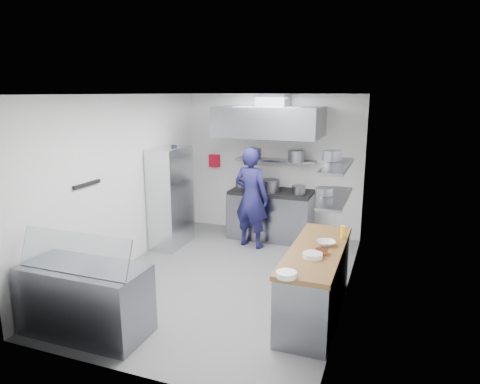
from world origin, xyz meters
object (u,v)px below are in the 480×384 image
at_px(gas_range, 271,216).
at_px(wire_rack, 171,197).
at_px(display_case, 86,300).
at_px(chef, 251,198).

height_order(gas_range, wire_rack, wire_rack).
distance_m(gas_range, wire_rack, 2.00).
bearing_deg(wire_rack, display_case, -80.12).
bearing_deg(display_case, gas_range, 74.98).
bearing_deg(chef, wire_rack, 30.52).
bearing_deg(gas_range, chef, -108.95).
bearing_deg(gas_range, display_case, -105.02).
bearing_deg(gas_range, wire_rack, -147.06).
height_order(wire_rack, display_case, wire_rack).
relative_size(chef, wire_rack, 1.01).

